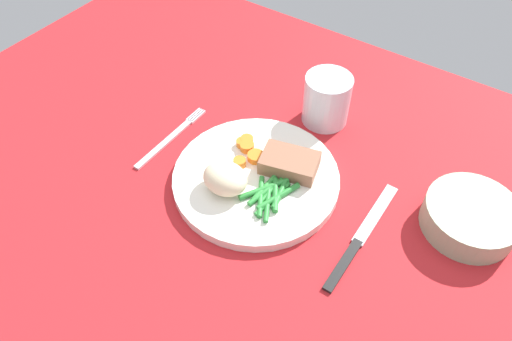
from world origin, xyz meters
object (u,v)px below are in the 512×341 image
object	(u,v)px
dinner_plate	(256,178)
salad_bowl	(471,216)
water_glass	(326,102)
meat_portion	(290,163)
knife	(361,237)
fork	(171,138)

from	to	relation	value
dinner_plate	salad_bowl	world-z (taller)	salad_bowl
water_glass	salad_bowl	distance (cm)	28.47
meat_portion	water_glass	size ratio (longest dim) A/B	0.98
meat_portion	salad_bowl	size ratio (longest dim) A/B	0.65
knife	salad_bowl	distance (cm)	15.38
knife	water_glass	xyz separation A→B (cm)	(-15.96, 18.53, 3.51)
dinner_plate	meat_portion	distance (cm)	5.57
water_glass	salad_bowl	bearing A→B (deg)	-16.87
meat_portion	water_glass	distance (cm)	14.44
dinner_plate	meat_portion	bearing A→B (deg)	49.40
fork	knife	size ratio (longest dim) A/B	0.81
fork	salad_bowl	world-z (taller)	salad_bowl
knife	water_glass	bearing A→B (deg)	129.96
dinner_plate	salad_bowl	xyz separation A→B (cm)	(28.86, 9.99, 1.48)
knife	water_glass	distance (cm)	24.71
fork	water_glass	xyz separation A→B (cm)	(18.49, 18.50, 3.51)
meat_portion	salad_bowl	bearing A→B (deg)	13.36
meat_portion	knife	distance (cm)	15.07
dinner_plate	water_glass	distance (cm)	18.55
meat_portion	dinner_plate	bearing A→B (deg)	-130.60
meat_portion	salad_bowl	world-z (taller)	same
salad_bowl	meat_portion	bearing A→B (deg)	-166.64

